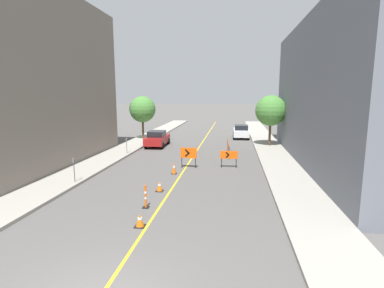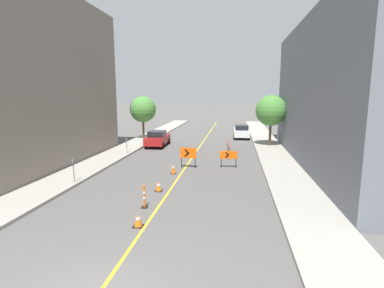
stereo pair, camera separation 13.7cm
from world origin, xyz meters
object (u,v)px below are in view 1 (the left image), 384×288
arrow_barricade_secondary (229,156)px  parking_meter_near_curb (74,165)px  delineator_post_front (146,198)px  street_tree_left_near (142,109)px  traffic_cone_third (174,168)px  street_tree_right_near (271,111)px  parked_car_curb_near (157,139)px  traffic_cone_nearest (140,220)px  arrow_barricade_primary (189,154)px  parking_meter_far_curb (127,142)px  parked_car_curb_mid (241,131)px  traffic_cone_second (159,186)px

arrow_barricade_secondary → parking_meter_near_curb: (-8.92, -5.33, 0.28)m
parking_meter_near_curb → delineator_post_front: bearing=-29.7°
delineator_post_front → street_tree_left_near: (-6.36, 20.29, 3.05)m
traffic_cone_third → street_tree_right_near: (7.49, 11.37, 3.27)m
parked_car_curb_near → parking_meter_near_curb: 13.45m
traffic_cone_nearest → delineator_post_front: 2.03m
traffic_cone_nearest → arrow_barricade_primary: (0.50, 9.84, 0.79)m
arrow_barricade_secondary → street_tree_left_near: size_ratio=0.26×
arrow_barricade_secondary → arrow_barricade_primary: bearing=-174.8°
parking_meter_far_curb → street_tree_right_near: (12.81, 5.79, 2.52)m
parked_car_curb_near → street_tree_left_near: (-2.70, 3.96, 2.72)m
traffic_cone_nearest → delineator_post_front: bearing=99.9°
delineator_post_front → parked_car_curb_near: bearing=102.6°
delineator_post_front → parked_car_curb_mid: size_ratio=0.26×
traffic_cone_nearest → traffic_cone_third: 8.13m
delineator_post_front → parking_meter_near_curb: parking_meter_near_curb is taller
street_tree_right_near → arrow_barricade_secondary: bearing=-112.9°
parking_meter_far_curb → street_tree_right_near: 14.28m
traffic_cone_second → street_tree_right_near: 17.18m
parked_car_curb_mid → parking_meter_near_curb: size_ratio=2.99×
traffic_cone_nearest → parking_meter_far_curb: parking_meter_far_curb is taller
traffic_cone_nearest → parked_car_curb_mid: (4.57, 25.34, 0.54)m
arrow_barricade_secondary → parking_meter_near_curb: parking_meter_near_curb is taller
street_tree_left_near → street_tree_right_near: street_tree_right_near is taller
traffic_cone_nearest → traffic_cone_second: (-0.31, 4.45, 0.01)m
traffic_cone_second → parking_meter_near_curb: (-5.24, 0.51, 0.91)m
delineator_post_front → parked_car_curb_near: parked_car_curb_near is taller
traffic_cone_third → parking_meter_near_curb: size_ratio=0.51×
parked_car_curb_near → arrow_barricade_primary: bearing=-63.1°
arrow_barricade_secondary → parking_meter_far_curb: size_ratio=0.92×
arrow_barricade_primary → parked_car_curb_mid: parked_car_curb_mid is taller
parked_car_curb_near → parked_car_curb_mid: 11.09m
traffic_cone_second → parked_car_curb_mid: (4.88, 20.89, 0.53)m
traffic_cone_second → parking_meter_far_curb: (-5.24, 9.26, 0.85)m
traffic_cone_nearest → parked_car_curb_near: size_ratio=0.12×
street_tree_left_near → traffic_cone_nearest: bearing=-73.2°
traffic_cone_third → parking_meter_far_curb: parking_meter_far_curb is taller
arrow_barricade_secondary → street_tree_right_near: 10.37m
parked_car_curb_mid → parked_car_curb_near: bearing=-141.0°
parking_meter_far_curb → traffic_cone_second: bearing=-60.5°
parked_car_curb_near → parked_car_curb_mid: (8.58, 7.03, 0.00)m
traffic_cone_second → parked_car_curb_mid: parked_car_curb_mid is taller
arrow_barricade_secondary → street_tree_right_near: bearing=63.4°
arrow_barricade_primary → arrow_barricade_secondary: size_ratio=1.19×
delineator_post_front → street_tree_left_near: 21.48m
parked_car_curb_near → street_tree_right_near: street_tree_right_near is taller
traffic_cone_second → delineator_post_front: (-0.04, -2.47, 0.21)m
traffic_cone_third → delineator_post_front: size_ratio=0.67×
delineator_post_front → parking_meter_near_curb: (-5.20, 2.97, 0.70)m
parked_car_curb_near → parked_car_curb_mid: same height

